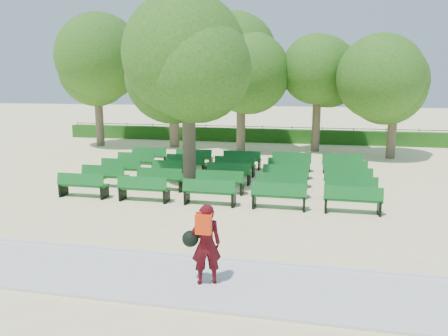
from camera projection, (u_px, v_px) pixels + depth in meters
name	position (u px, v px, depth m)	size (l,w,h in m)	color
ground	(187.00, 190.00, 16.40)	(120.00, 120.00, 0.00)	beige
paving	(85.00, 270.00, 9.29)	(30.00, 2.20, 0.06)	beige
curb	(110.00, 250.00, 10.39)	(30.00, 0.12, 0.10)	silver
hedge	(247.00, 135.00, 29.73)	(26.00, 0.70, 0.90)	#1C4E14
fence	(248.00, 141.00, 30.20)	(26.00, 0.10, 1.02)	black
tree_line	(236.00, 150.00, 25.99)	(21.80, 6.80, 7.04)	#2E5F19
bench_array	(229.00, 181.00, 17.40)	(1.76, 0.58, 1.10)	#105E1F
tree_among	(188.00, 66.00, 16.65)	(4.61, 4.61, 6.69)	brown
person	(205.00, 243.00, 8.48)	(0.81, 0.58, 1.62)	#41090F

